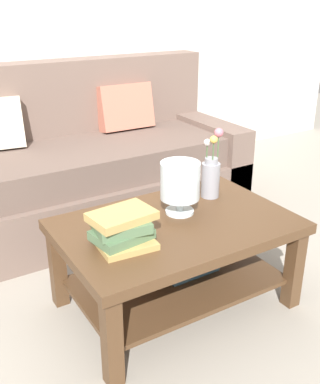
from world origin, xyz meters
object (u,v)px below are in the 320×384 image
object	(u,v)px
book_stack_main	(122,229)
glass_hurricane_vase	(180,182)
coffee_table	(177,246)
flower_pitcher	(211,174)
couch	(78,170)

from	to	relation	value
book_stack_main	glass_hurricane_vase	bearing A→B (deg)	19.27
coffee_table	glass_hurricane_vase	distance (m)	0.31
book_stack_main	glass_hurricane_vase	world-z (taller)	glass_hurricane_vase
flower_pitcher	coffee_table	bearing A→B (deg)	-153.10
coffee_table	flower_pitcher	world-z (taller)	flower_pitcher
coffee_table	book_stack_main	bearing A→B (deg)	-169.60
book_stack_main	flower_pitcher	bearing A→B (deg)	19.01
book_stack_main	flower_pitcher	distance (m)	0.68
coffee_table	book_stack_main	distance (m)	0.39
coffee_table	book_stack_main	world-z (taller)	book_stack_main
book_stack_main	couch	bearing A→B (deg)	77.25
glass_hurricane_vase	flower_pitcher	world-z (taller)	flower_pitcher
glass_hurricane_vase	flower_pitcher	xyz separation A→B (m)	(0.25, 0.08, -0.04)
coffee_table	book_stack_main	xyz separation A→B (m)	(-0.32, -0.06, 0.21)
couch	coffee_table	distance (m)	1.17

